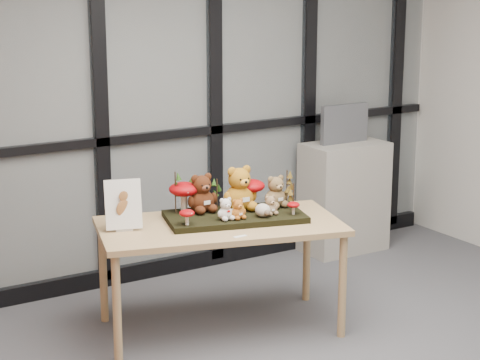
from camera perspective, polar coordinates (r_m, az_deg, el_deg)
room_shell at (r=4.09m, az=10.19°, el=6.07°), size 5.00×5.00×5.00m
glass_partition at (r=6.17m, az=-5.33°, el=6.29°), size 4.90×0.06×2.78m
display_table at (r=5.34m, az=-1.33°, el=-3.55°), size 1.62×1.11×0.69m
diorama_tray at (r=5.39m, az=-0.34°, el=-2.42°), size 0.93×0.64×0.04m
bear_pooh_yellow at (r=5.44m, az=-0.06°, el=-0.39°), size 0.29×0.27×0.31m
bear_brown_medium at (r=5.41m, az=-2.55°, el=-0.72°), size 0.25×0.23×0.27m
bear_tan_back at (r=5.53m, az=2.35°, el=-0.63°), size 0.21×0.20×0.22m
bear_small_yellow at (r=5.26m, az=-0.15°, el=-1.83°), size 0.13×0.12×0.14m
bear_white_bow at (r=5.24m, az=-0.96°, el=-1.82°), size 0.14×0.13×0.15m
bear_beige_small at (r=5.36m, az=1.99°, el=-1.58°), size 0.12×0.12×0.14m
plush_cream_hedgehog at (r=5.32m, az=1.50°, el=-1.95°), size 0.08×0.08×0.09m
mushroom_back_left at (r=5.42m, az=-3.70°, el=-1.03°), size 0.19×0.19×0.21m
mushroom_back_right at (r=5.52m, az=0.72°, el=-0.79°), size 0.18×0.18×0.20m
mushroom_front_left at (r=5.16m, az=-3.50°, el=-2.40°), size 0.09×0.09×0.10m
mushroom_front_right at (r=5.38m, az=3.53°, el=-1.81°), size 0.08×0.08×0.09m
sprig_green_far_left at (r=5.38m, az=-4.26°, el=-0.84°), size 0.05×0.05×0.27m
sprig_green_mid_left at (r=5.45m, az=-3.01°, el=-0.89°), size 0.05×0.05×0.21m
sprig_dry_far_right at (r=5.55m, az=3.09°, el=-0.53°), size 0.05×0.05×0.23m
sprig_dry_mid_right at (r=5.46m, az=3.53°, el=-1.10°), size 0.05×0.05×0.17m
sprig_green_centre at (r=5.50m, az=-1.52°, el=-0.89°), size 0.05×0.05×0.19m
sign_holder at (r=5.19m, az=-7.66°, el=-1.76°), size 0.23×0.13×0.31m
label_card at (r=5.06m, az=0.01°, el=-3.72°), size 0.08×0.03×0.00m
cabinet at (r=6.96m, az=6.83°, el=-1.12°), size 0.66×0.38×0.88m
monitor at (r=6.85m, az=6.88°, el=3.70°), size 0.43×0.04×0.31m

